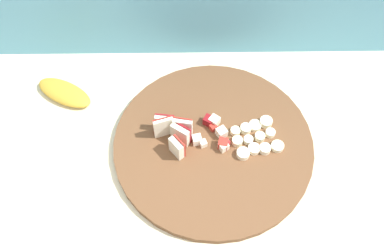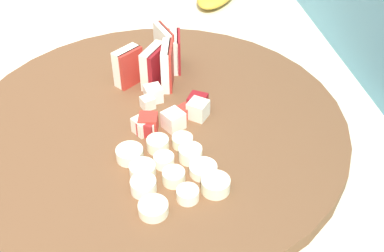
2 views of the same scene
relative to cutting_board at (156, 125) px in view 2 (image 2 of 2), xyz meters
name	(u,v)px [view 2 (image 2 of 2)]	position (x,y,z in m)	size (l,w,h in m)	color
tile_backsplash	(344,167)	(-0.07, 0.31, -0.19)	(2.40, 0.04, 1.37)	#5BA3C1
cutting_board	(156,125)	(0.00, 0.00, 0.00)	(0.46, 0.46, 0.02)	brown
apple_wedge_fan	(158,61)	(-0.09, 0.01, 0.04)	(0.09, 0.09, 0.06)	#B22D23
apple_dice_pile	(166,114)	(0.01, 0.01, 0.02)	(0.09, 0.10, 0.02)	#EFE5CC
banana_slice_rows	(170,170)	(0.10, 0.01, 0.02)	(0.12, 0.11, 0.02)	#F4EAC6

